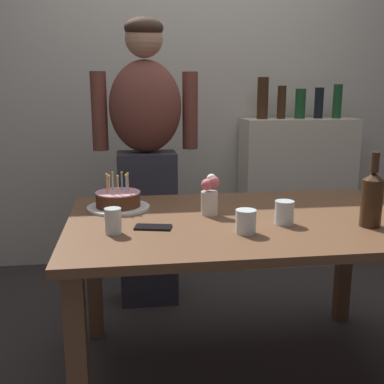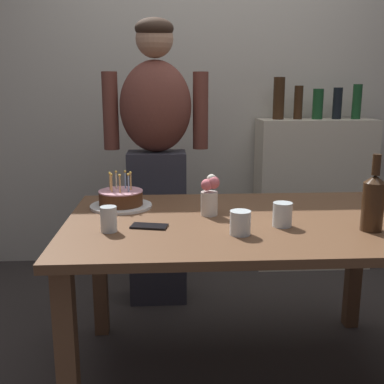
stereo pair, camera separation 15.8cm
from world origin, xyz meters
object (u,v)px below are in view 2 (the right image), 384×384
(wine_bottle, at_px, (373,201))
(cell_phone, at_px, (149,226))
(water_glass_near, at_px, (282,214))
(person_man_bearded, at_px, (157,160))
(water_glass_far, at_px, (109,219))
(birthday_cake, at_px, (121,200))
(flower_vase, at_px, (210,194))
(water_glass_side, at_px, (240,223))

(wine_bottle, bearing_deg, cell_phone, 173.89)
(water_glass_near, bearing_deg, person_man_bearded, 119.30)
(water_glass_far, height_order, wine_bottle, wine_bottle)
(water_glass_far, bearing_deg, birthday_cake, 88.02)
(water_glass_far, relative_size, person_man_bearded, 0.06)
(wine_bottle, height_order, flower_vase, wine_bottle)
(person_man_bearded, bearing_deg, wine_bottle, 130.42)
(wine_bottle, distance_m, person_man_bearded, 1.31)
(birthday_cake, xyz_separation_m, cell_phone, (0.14, -0.32, -0.03))
(water_glass_far, relative_size, cell_phone, 0.69)
(water_glass_side, xyz_separation_m, person_man_bearded, (-0.33, 1.02, 0.09))
(water_glass_near, height_order, wine_bottle, wine_bottle)
(water_glass_near, relative_size, person_man_bearded, 0.06)
(wine_bottle, bearing_deg, flower_vase, 156.75)
(flower_vase, bearing_deg, person_man_bearded, 108.18)
(water_glass_far, distance_m, water_glass_side, 0.51)
(birthday_cake, bearing_deg, water_glass_far, -91.98)
(water_glass_far, xyz_separation_m, water_glass_side, (0.50, -0.07, -0.00))
(person_man_bearded, bearing_deg, water_glass_far, 79.88)
(flower_vase, bearing_deg, wine_bottle, -23.25)
(water_glass_side, height_order, person_man_bearded, person_man_bearded)
(flower_vase, bearing_deg, water_glass_side, -72.39)
(flower_vase, bearing_deg, cell_phone, -146.88)
(water_glass_far, xyz_separation_m, cell_phone, (0.15, 0.05, -0.05))
(wine_bottle, bearing_deg, water_glass_near, 167.10)
(water_glass_far, height_order, person_man_bearded, person_man_bearded)
(water_glass_near, height_order, cell_phone, water_glass_near)
(wine_bottle, bearing_deg, birthday_cake, 157.51)
(water_glass_far, xyz_separation_m, wine_bottle, (1.02, -0.05, 0.07))
(water_glass_side, distance_m, flower_vase, 0.30)
(water_glass_side, height_order, cell_phone, water_glass_side)
(water_glass_far, distance_m, flower_vase, 0.47)
(cell_phone, bearing_deg, flower_vase, 45.96)
(water_glass_far, bearing_deg, cell_phone, 16.91)
(water_glass_far, bearing_deg, water_glass_near, 2.51)
(cell_phone, bearing_deg, water_glass_far, -150.25)
(water_glass_near, height_order, water_glass_far, water_glass_far)
(birthday_cake, height_order, water_glass_side, birthday_cake)
(birthday_cake, distance_m, cell_phone, 0.36)
(birthday_cake, bearing_deg, cell_phone, -66.49)
(wine_bottle, relative_size, cell_phone, 2.09)
(birthday_cake, distance_m, water_glass_far, 0.37)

